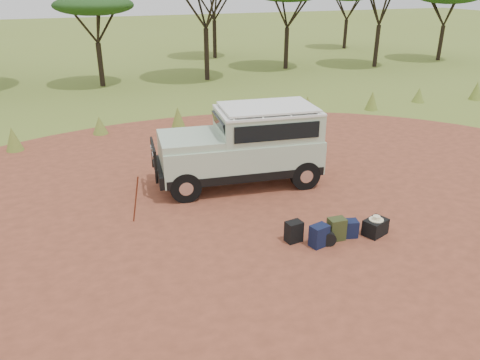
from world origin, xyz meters
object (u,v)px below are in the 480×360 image
object	(u,v)px
walking_staff	(136,200)
hard_case	(375,227)
safari_vehicle	(245,148)
duffel_navy	(349,229)
backpack_black	(294,232)
backpack_navy	(319,236)
backpack_olive	(336,229)

from	to	relation	value
walking_staff	hard_case	bearing A→B (deg)	-46.56
safari_vehicle	duffel_navy	xyz separation A→B (m)	(1.13, -3.79, -0.89)
duffel_navy	hard_case	xyz separation A→B (m)	(0.63, -0.14, -0.02)
walking_staff	backpack_black	size ratio (longest dim) A/B	2.83
backpack_navy	duffel_navy	distance (m)	0.88
safari_vehicle	walking_staff	size ratio (longest dim) A/B	3.44
safari_vehicle	backpack_black	distance (m)	3.62
backpack_navy	duffel_navy	xyz separation A→B (m)	(0.87, 0.11, -0.05)
safari_vehicle	walking_staff	distance (m)	3.71
backpack_black	backpack_navy	bearing A→B (deg)	-49.03
backpack_olive	backpack_navy	bearing A→B (deg)	-163.85
backpack_olive	hard_case	world-z (taller)	backpack_olive
safari_vehicle	backpack_black	size ratio (longest dim) A/B	9.76
backpack_black	backpack_olive	size ratio (longest dim) A/B	0.93
walking_staff	hard_case	world-z (taller)	walking_staff
backpack_black	backpack_navy	world-z (taller)	backpack_navy
duffel_navy	backpack_navy	bearing A→B (deg)	-158.52
walking_staff	duffel_navy	world-z (taller)	walking_staff
walking_staff	backpack_navy	world-z (taller)	walking_staff
backpack_black	walking_staff	bearing A→B (deg)	139.26
safari_vehicle	duffel_navy	world-z (taller)	safari_vehicle
safari_vehicle	duffel_navy	size ratio (longest dim) A/B	11.63
backpack_navy	safari_vehicle	bearing A→B (deg)	80.55
safari_vehicle	hard_case	size ratio (longest dim) A/B	8.88
backpack_black	hard_case	world-z (taller)	backpack_black
safari_vehicle	backpack_olive	xyz separation A→B (m)	(0.78, -3.79, -0.84)
backpack_black	duffel_navy	world-z (taller)	backpack_black
safari_vehicle	backpack_navy	xyz separation A→B (m)	(0.26, -3.90, -0.85)
safari_vehicle	hard_case	distance (m)	4.39
walking_staff	duffel_navy	bearing A→B (deg)	-48.24
backpack_black	duffel_navy	xyz separation A→B (m)	(1.31, -0.27, -0.04)
safari_vehicle	hard_case	world-z (taller)	safari_vehicle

